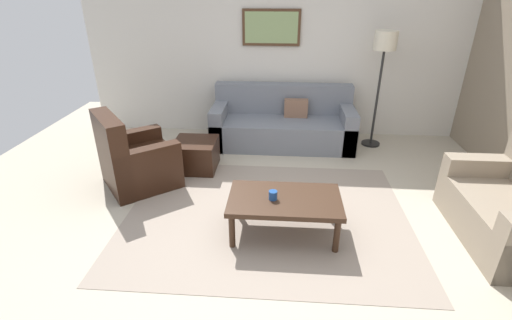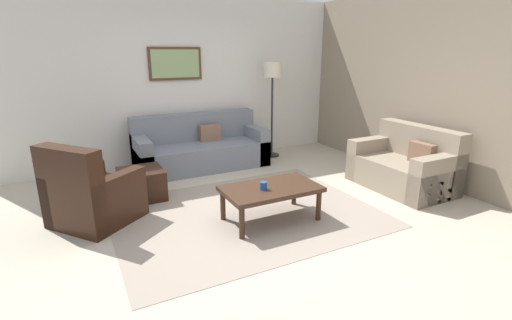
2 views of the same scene
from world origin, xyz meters
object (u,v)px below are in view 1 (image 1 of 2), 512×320
Objects in this scene: ottoman at (196,155)px; cup at (273,195)px; couch_main at (283,124)px; lamp_standing at (384,53)px; armchair_leather at (134,163)px; coffee_table at (285,202)px; framed_artwork at (271,28)px.

ottoman is 6.32× the size of cup.
lamp_standing is at bearing -0.36° from couch_main.
armchair_leather is 1.02× the size of coffee_table.
framed_artwork is at bearing 92.88° from cup.
framed_artwork is at bearing 56.69° from ottoman.
lamp_standing is 1.69m from framed_artwork.
armchair_leather reaches higher than ottoman.
couch_main is 1.56m from ottoman.
cup is (1.09, -1.39, 0.25)m from ottoman.
ottoman is at bearing 38.48° from armchair_leather.
armchair_leather is (-1.81, -1.54, 0.01)m from couch_main.
framed_artwork is (-0.22, 0.41, 1.40)m from couch_main.
framed_artwork is at bearing 118.13° from couch_main.
armchair_leather is at bearing 153.21° from cup.
couch_main is at bearing 88.17° from cup.
coffee_table is at bearing -24.50° from armchair_leather.
lamp_standing is at bearing -14.57° from framed_artwork.
coffee_table is at bearing -89.10° from couch_main.
lamp_standing is at bearing 21.68° from ottoman.
framed_artwork reaches higher than cup.
armchair_leather reaches higher than cup.
cup is at bearing -163.86° from coffee_table.
ottoman is 0.51× the size of coffee_table.
lamp_standing is (1.36, 2.38, 1.05)m from coffee_table.
cup is at bearing -87.12° from framed_artwork.
couch_main reaches higher than ottoman.
armchair_leather is 12.69× the size of cup.
ottoman is (-1.16, -1.03, -0.10)m from couch_main.
cup is 0.10× the size of framed_artwork.
lamp_standing is 1.94× the size of framed_artwork.
ottoman is at bearing 131.52° from coffee_table.
coffee_table is (0.04, -2.39, 0.06)m from couch_main.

